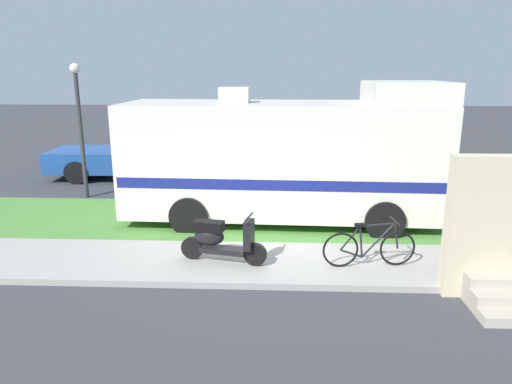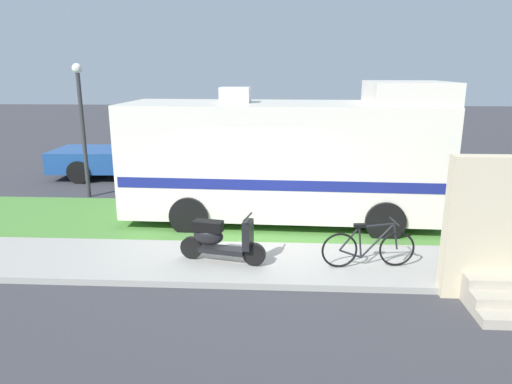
# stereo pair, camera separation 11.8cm
# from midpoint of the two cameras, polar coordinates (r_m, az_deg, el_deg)

# --- Properties ---
(ground_plane) EXTENTS (80.00, 80.00, 0.00)m
(ground_plane) POSITION_cam_midpoint_polar(r_m,az_deg,el_deg) (10.27, -0.73, -6.37)
(ground_plane) COLOR #38383D
(sidewalk) EXTENTS (24.00, 2.00, 0.12)m
(sidewalk) POSITION_cam_midpoint_polar(r_m,az_deg,el_deg) (9.14, -1.16, -8.74)
(sidewalk) COLOR #9E9B93
(sidewalk) RESTS_ON ground
(grass_strip) EXTENTS (24.00, 3.40, 0.08)m
(grass_strip) POSITION_cam_midpoint_polar(r_m,az_deg,el_deg) (11.67, -0.32, -3.52)
(grass_strip) COLOR #4C8438
(grass_strip) RESTS_ON ground
(motorhome_rv) EXTENTS (7.64, 2.79, 3.44)m
(motorhome_rv) POSITION_cam_midpoint_polar(r_m,az_deg,el_deg) (11.40, 3.40, 4.29)
(motorhome_rv) COLOR silver
(motorhome_rv) RESTS_ON ground
(scooter) EXTENTS (1.69, 0.63, 0.97)m
(scooter) POSITION_cam_midpoint_polar(r_m,az_deg,el_deg) (8.94, -4.85, -5.78)
(scooter) COLOR black
(scooter) RESTS_ON ground
(bicycle) EXTENTS (1.76, 0.52, 0.89)m
(bicycle) POSITION_cam_midpoint_polar(r_m,az_deg,el_deg) (8.98, 13.33, -6.58)
(bicycle) COLOR black
(bicycle) RESTS_ON ground
(pickup_truck_near) EXTENTS (5.58, 2.36, 1.84)m
(pickup_truck_near) POSITION_cam_midpoint_polar(r_m,az_deg,el_deg) (16.74, -13.12, 5.06)
(pickup_truck_near) COLOR #1E478C
(pickup_truck_near) RESTS_ON ground
(porch_steps) EXTENTS (2.00, 1.26, 2.40)m
(porch_steps) POSITION_cam_midpoint_polar(r_m,az_deg,el_deg) (8.64, 28.29, -5.59)
(porch_steps) COLOR #B2A893
(porch_steps) RESTS_ON ground
(bottle_green) EXTENTS (0.07, 0.07, 0.28)m
(bottle_green) POSITION_cam_midpoint_polar(r_m,az_deg,el_deg) (9.12, 23.16, -8.84)
(bottle_green) COLOR #19722D
(bottle_green) RESTS_ON ground
(street_lamp_post) EXTENTS (0.28, 0.28, 3.87)m
(street_lamp_post) POSITION_cam_midpoint_polar(r_m,az_deg,el_deg) (14.40, -21.04, 8.55)
(street_lamp_post) COLOR #333338
(street_lamp_post) RESTS_ON ground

